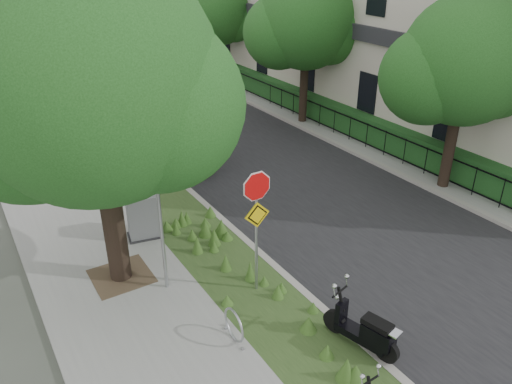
# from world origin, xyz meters

# --- Properties ---
(ground) EXTENTS (120.00, 120.00, 0.00)m
(ground) POSITION_xyz_m (0.00, 0.00, 0.00)
(ground) COLOR #4C5147
(ground) RESTS_ON ground
(sidewalk_near) EXTENTS (3.50, 60.00, 0.12)m
(sidewalk_near) POSITION_xyz_m (-4.25, 10.00, 0.06)
(sidewalk_near) COLOR gray
(sidewalk_near) RESTS_ON ground
(verge) EXTENTS (2.00, 60.00, 0.12)m
(verge) POSITION_xyz_m (-1.50, 10.00, 0.06)
(verge) COLOR #2C451D
(verge) RESTS_ON ground
(kerb_near) EXTENTS (0.20, 60.00, 0.13)m
(kerb_near) POSITION_xyz_m (-0.50, 10.00, 0.07)
(kerb_near) COLOR #9E9991
(kerb_near) RESTS_ON ground
(road) EXTENTS (7.00, 60.00, 0.01)m
(road) POSITION_xyz_m (3.00, 10.00, 0.01)
(road) COLOR black
(road) RESTS_ON ground
(kerb_far) EXTENTS (0.20, 60.00, 0.13)m
(kerb_far) POSITION_xyz_m (6.50, 10.00, 0.07)
(kerb_far) COLOR #9E9991
(kerb_far) RESTS_ON ground
(footpath_far) EXTENTS (3.20, 60.00, 0.12)m
(footpath_far) POSITION_xyz_m (8.20, 10.00, 0.06)
(footpath_far) COLOR gray
(footpath_far) RESTS_ON ground
(street_tree_main) EXTENTS (6.21, 5.54, 7.66)m
(street_tree_main) POSITION_xyz_m (-4.08, 2.86, 4.80)
(street_tree_main) COLOR black
(street_tree_main) RESTS_ON ground
(bare_post) EXTENTS (0.08, 0.08, 4.00)m
(bare_post) POSITION_xyz_m (-3.20, 1.80, 2.12)
(bare_post) COLOR #A5A8AD
(bare_post) RESTS_ON ground
(bike_hoop) EXTENTS (0.06, 0.78, 0.77)m
(bike_hoop) POSITION_xyz_m (-2.70, -0.60, 0.50)
(bike_hoop) COLOR #A5A8AD
(bike_hoop) RESTS_ON ground
(sign_assembly) EXTENTS (0.94, 0.08, 3.22)m
(sign_assembly) POSITION_xyz_m (-1.40, 0.58, 2.33)
(sign_assembly) COLOR #A5A8AD
(sign_assembly) RESTS_ON ground
(fence_far) EXTENTS (0.04, 24.00, 1.00)m
(fence_far) POSITION_xyz_m (7.20, 10.00, 0.67)
(fence_far) COLOR black
(fence_far) RESTS_ON ground
(hedge_far) EXTENTS (1.00, 24.00, 1.10)m
(hedge_far) POSITION_xyz_m (7.90, 10.00, 0.67)
(hedge_far) COLOR #1A4117
(hedge_far) RESTS_ON footpath_far
(terrace_houses) EXTENTS (7.40, 26.40, 8.20)m
(terrace_houses) POSITION_xyz_m (11.49, 10.00, 4.16)
(terrace_houses) COLOR beige
(terrace_houses) RESTS_ON ground
(far_tree_a) EXTENTS (4.60, 4.10, 6.22)m
(far_tree_a) POSITION_xyz_m (6.94, 2.05, 4.13)
(far_tree_a) COLOR black
(far_tree_a) RESTS_ON ground
(far_tree_b) EXTENTS (4.83, 4.31, 6.56)m
(far_tree_b) POSITION_xyz_m (6.94, 10.05, 4.37)
(far_tree_b) COLOR black
(far_tree_b) RESTS_ON ground
(far_tree_c) EXTENTS (4.37, 3.89, 5.93)m
(far_tree_c) POSITION_xyz_m (6.94, 18.04, 3.95)
(far_tree_c) COLOR black
(far_tree_c) RESTS_ON ground
(scooter_far) EXTENTS (0.66, 1.73, 0.84)m
(scooter_far) POSITION_xyz_m (-0.55, -2.31, 0.53)
(scooter_far) COLOR black
(scooter_far) RESTS_ON ground
(box_truck) EXTENTS (2.64, 4.87, 2.09)m
(box_truck) POSITION_xyz_m (0.30, 9.27, 1.36)
(box_truck) COLOR #262628
(box_truck) RESTS_ON ground
(utility_cabinet) EXTENTS (1.06, 0.81, 1.28)m
(utility_cabinet) POSITION_xyz_m (-2.80, 4.29, 0.73)
(utility_cabinet) COLOR #262628
(utility_cabinet) RESTS_ON ground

